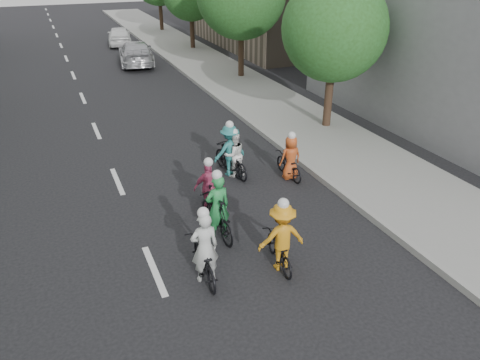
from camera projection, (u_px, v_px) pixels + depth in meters
ground at (154, 270)px, 10.84m from camera, size 120.00×120.00×0.00m
sidewalk_right at (272, 106)px, 21.83m from camera, size 4.00×80.00×0.15m
curb_right at (233, 111)px, 21.15m from camera, size 0.18×80.00×0.18m
tree_r_0 at (334, 29)px, 17.57m from camera, size 4.00×4.00×5.97m
cyclist_0 at (209, 191)px, 13.09m from camera, size 0.90×1.52×1.64m
cyclist_1 at (281, 242)px, 10.68m from camera, size 1.15×1.61×1.83m
cyclist_2 at (233, 158)px, 15.15m from camera, size 0.81×1.88×1.63m
cyclist_3 at (289, 162)px, 14.98m from camera, size 0.71×1.58×1.60m
cyclist_4 at (229, 154)px, 15.14m from camera, size 1.19×1.80×1.86m
cyclist_5 at (204, 256)px, 10.35m from camera, size 0.73×1.79×1.86m
cyclist_6 at (217, 213)px, 11.86m from camera, size 0.67×1.94×1.91m
follow_car_lead at (136, 53)px, 29.52m from camera, size 2.73×5.26×1.46m
follow_car_trail at (119, 36)px, 35.39m from camera, size 2.28×4.34×1.41m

